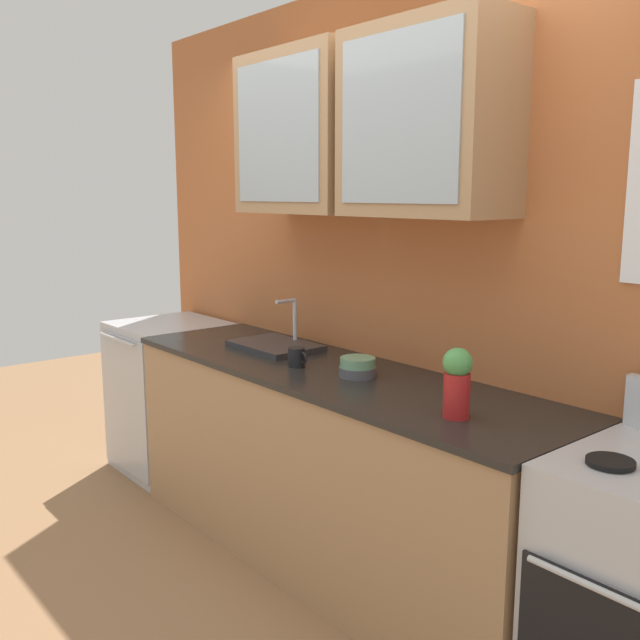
% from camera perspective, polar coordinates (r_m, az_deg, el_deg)
% --- Properties ---
extents(ground_plane, '(10.00, 10.00, 0.00)m').
position_cam_1_polar(ground_plane, '(3.56, 0.78, -18.82)').
color(ground_plane, '#936B47').
extents(back_wall_unit, '(3.99, 0.44, 2.70)m').
position_cam_1_polar(back_wall_unit, '(3.34, 5.24, 6.73)').
color(back_wall_unit, '#B76638').
rests_on(back_wall_unit, ground_plane).
extents(counter, '(2.44, 0.68, 0.94)m').
position_cam_1_polar(counter, '(3.35, 0.80, -11.80)').
color(counter, '#A87F56').
rests_on(counter, ground_plane).
extents(sink_faucet, '(0.45, 0.32, 0.25)m').
position_cam_1_polar(sink_faucet, '(3.63, -3.60, -2.01)').
color(sink_faucet, '#2D2D30').
rests_on(sink_faucet, counter).
extents(bowl_stack, '(0.16, 0.16, 0.08)m').
position_cam_1_polar(bowl_stack, '(3.08, 3.07, -3.85)').
color(bowl_stack, '#4C4C54').
rests_on(bowl_stack, counter).
extents(vase, '(0.11, 0.11, 0.25)m').
position_cam_1_polar(vase, '(2.55, 11.04, -4.85)').
color(vase, '#B21E1E').
rests_on(vase, counter).
extents(cup_near_sink, '(0.11, 0.08, 0.09)m').
position_cam_1_polar(cup_near_sink, '(3.25, -1.89, -3.02)').
color(cup_near_sink, black).
rests_on(cup_near_sink, counter).
extents(dishwasher, '(0.62, 0.66, 0.94)m').
position_cam_1_polar(dishwasher, '(4.56, -11.99, -6.01)').
color(dishwasher, silver).
rests_on(dishwasher, ground_plane).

